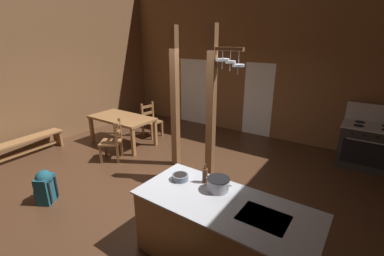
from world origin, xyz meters
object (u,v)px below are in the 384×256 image
(backpack, at_px, (45,185))
(mixing_bowl_on_counter, at_px, (180,177))
(kitchen_island, at_px, (223,233))
(dining_table, at_px, (122,120))
(bench_along_left_wall, at_px, (27,144))
(stove_range, at_px, (368,146))
(bottle_tall_on_counter, at_px, (205,175))
(ladderback_chair_by_post, at_px, (113,141))
(stockpot_on_counter, at_px, (218,184))
(ladderback_chair_near_window, at_px, (151,121))

(backpack, relative_size, mixing_bowl_on_counter, 2.69)
(kitchen_island, relative_size, dining_table, 1.27)
(kitchen_island, distance_m, bench_along_left_wall, 5.36)
(kitchen_island, relative_size, bench_along_left_wall, 1.29)
(stove_range, xyz_separation_m, backpack, (-4.52, -4.64, -0.17))
(stove_range, bearing_deg, mixing_bowl_on_counter, -118.01)
(kitchen_island, height_order, stove_range, stove_range)
(backpack, bearing_deg, bottle_tall_on_counter, 15.77)
(ladderback_chair_by_post, relative_size, stockpot_on_counter, 2.67)
(ladderback_chair_by_post, distance_m, backpack, 1.82)
(bench_along_left_wall, relative_size, backpack, 2.84)
(ladderback_chair_by_post, distance_m, mixing_bowl_on_counter, 3.01)
(backpack, bearing_deg, kitchen_island, 9.16)
(stove_range, distance_m, ladderback_chair_near_window, 5.35)
(bench_along_left_wall, bearing_deg, stockpot_on_counter, -0.83)
(dining_table, relative_size, ladderback_chair_by_post, 1.80)
(backpack, xyz_separation_m, mixing_bowl_on_counter, (2.39, 0.64, 0.61))
(kitchen_island, distance_m, stove_range, 4.36)
(kitchen_island, relative_size, backpack, 3.67)
(dining_table, height_order, ladderback_chair_by_post, ladderback_chair_by_post)
(ladderback_chair_near_window, xyz_separation_m, bottle_tall_on_counter, (3.40, -2.69, 0.54))
(dining_table, height_order, backpack, dining_table)
(kitchen_island, distance_m, bottle_tall_on_counter, 0.74)
(bench_along_left_wall, height_order, backpack, backpack)
(stove_range, distance_m, stockpot_on_counter, 4.27)
(ladderback_chair_by_post, bearing_deg, bench_along_left_wall, -151.67)
(ladderback_chair_by_post, distance_m, bench_along_left_wall, 2.13)
(kitchen_island, relative_size, mixing_bowl_on_counter, 9.87)
(backpack, bearing_deg, stockpot_on_counter, 13.34)
(bench_along_left_wall, bearing_deg, ladderback_chair_near_window, 60.36)
(kitchen_island, height_order, backpack, kitchen_island)
(bench_along_left_wall, bearing_deg, bottle_tall_on_counter, -0.09)
(backpack, distance_m, bottle_tall_on_counter, 2.89)
(kitchen_island, xyz_separation_m, backpack, (-3.13, -0.50, -0.13))
(backpack, bearing_deg, ladderback_chair_by_post, 101.21)
(ladderback_chair_by_post, bearing_deg, stockpot_on_counter, -18.20)
(stove_range, height_order, ladderback_chair_by_post, stove_range)
(dining_table, distance_m, stockpot_on_counter, 4.31)
(ladderback_chair_by_post, height_order, mixing_bowl_on_counter, mixing_bowl_on_counter)
(bottle_tall_on_counter, bearing_deg, bench_along_left_wall, 179.91)
(ladderback_chair_near_window, bearing_deg, ladderback_chair_by_post, -78.41)
(dining_table, height_order, bottle_tall_on_counter, bottle_tall_on_counter)
(kitchen_island, height_order, ladderback_chair_by_post, ladderback_chair_by_post)
(kitchen_island, height_order, bottle_tall_on_counter, bottle_tall_on_counter)
(mixing_bowl_on_counter, bearing_deg, bench_along_left_wall, 178.34)
(bottle_tall_on_counter, bearing_deg, ladderback_chair_near_window, 141.67)
(ladderback_chair_by_post, xyz_separation_m, backpack, (0.35, -1.78, -0.14))
(kitchen_island, bearing_deg, dining_table, 152.72)
(dining_table, xyz_separation_m, backpack, (0.92, -2.59, -0.34))
(stockpot_on_counter, distance_m, bottle_tall_on_counter, 0.24)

